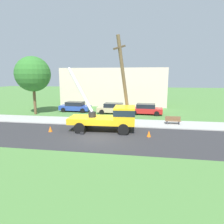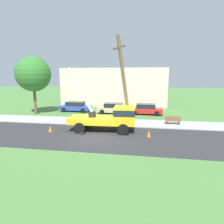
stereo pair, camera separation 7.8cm
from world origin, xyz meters
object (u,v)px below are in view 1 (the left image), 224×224
Objects in this scene: parked_sedan_tan at (113,108)px; utility_truck at (111,116)px; parked_sedan_red at (146,109)px; park_bench at (173,121)px; traffic_cone_ahead at (149,134)px; parked_sedan_blue at (75,107)px; leaning_utility_pole at (124,83)px; traffic_cone_behind at (50,129)px; roadside_tree_near at (33,74)px.

utility_truck is at bearing -82.80° from parked_sedan_tan.
parked_sedan_red is 6.12m from park_bench.
parked_sedan_tan reaches higher than traffic_cone_ahead.
parked_sedan_blue is at bearing 176.82° from parked_sedan_red.
parked_sedan_blue and parked_sedan_red have the same top height.
parked_sedan_tan is 4.40m from parked_sedan_red.
parked_sedan_red is at bearing 74.43° from leaning_utility_pole.
parked_sedan_red is at bearing 0.91° from parked_sedan_tan.
traffic_cone_ahead is (3.54, -1.31, -1.13)m from utility_truck.
parked_sedan_red is (4.40, 0.07, 0.00)m from parked_sedan_tan.
parked_sedan_red is 2.81× the size of park_bench.
traffic_cone_behind is 0.07× the size of roadside_tree_near.
roadside_tree_near is at bearing -167.66° from parked_sedan_tan.
traffic_cone_ahead is at bearing -65.11° from parked_sedan_tan.
roadside_tree_near reaches higher than traffic_cone_behind.
traffic_cone_behind is at bearing -82.94° from parked_sedan_blue.
parked_sedan_blue reaches higher than park_bench.
parked_sedan_tan is (-4.63, 9.99, 0.43)m from traffic_cone_ahead.
parked_sedan_blue is 1.01× the size of parked_sedan_tan.
traffic_cone_ahead is at bearing -43.29° from leaning_utility_pole.
utility_truck is at bearing -151.49° from park_bench.
leaning_utility_pole is at bearing 18.04° from traffic_cone_behind.
utility_truck is at bearing -29.28° from roadside_tree_near.
park_bench is (12.98, -5.98, -0.25)m from parked_sedan_blue.
utility_truck is at bearing 12.36° from traffic_cone_behind.
traffic_cone_ahead and traffic_cone_behind have the same top height.
utility_truck is at bearing -53.65° from parked_sedan_blue.
utility_truck is 13.69m from roadside_tree_near.
leaning_utility_pole reaches higher than park_bench.
park_bench reaches higher than traffic_cone_ahead.
parked_sedan_tan reaches higher than traffic_cone_behind.
leaning_utility_pole is at bearing 40.31° from utility_truck.
utility_truck is 9.38m from parked_sedan_red.
parked_sedan_blue is (-10.39, 10.62, 0.43)m from traffic_cone_ahead.
roadside_tree_near is (-4.59, -2.90, 4.63)m from parked_sedan_blue.
roadside_tree_near is at bearing 150.72° from utility_truck.
park_bench is 0.21× the size of roadside_tree_near.
parked_sedan_blue is (-7.98, 8.35, -3.79)m from leaning_utility_pole.
leaning_utility_pole is at bearing -73.92° from parked_sedan_tan.
traffic_cone_behind is (-9.09, 0.09, 0.00)m from traffic_cone_ahead.
roadside_tree_near is (-10.34, -2.26, 4.63)m from parked_sedan_tan.
traffic_cone_behind is at bearing -158.73° from park_bench.
traffic_cone_ahead is at bearing -45.63° from parked_sedan_blue.
parked_sedan_red is (3.30, 8.75, -0.70)m from utility_truck.
park_bench is 18.49m from roadside_tree_near.
leaning_utility_pole reaches higher than utility_truck.
roadside_tree_near is (-5.89, 7.63, 5.06)m from traffic_cone_behind.
park_bench is (5.00, 2.37, -4.04)m from leaning_utility_pole.
utility_truck is 12.26× the size of traffic_cone_ahead.
traffic_cone_ahead is 10.07m from parked_sedan_red.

